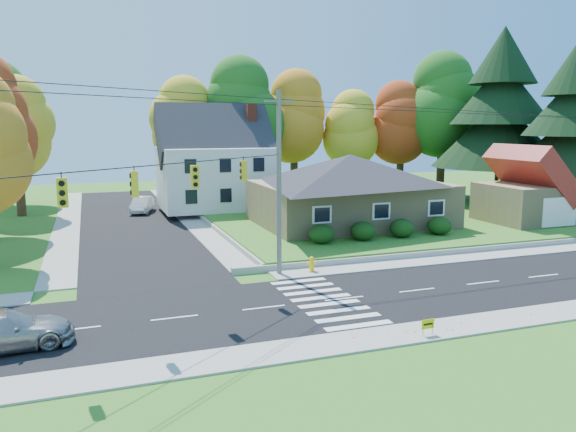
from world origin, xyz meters
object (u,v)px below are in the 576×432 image
at_px(ranch_house, 350,188).
at_px(white_car, 142,205).
at_px(fire_hydrant, 312,265).
at_px(silver_sedan, 1,331).

xyz_separation_m(ranch_house, white_car, (-14.56, 14.22, -2.51)).
bearing_deg(ranch_house, fire_hydrant, -124.84).
bearing_deg(fire_hydrant, white_car, 105.36).
xyz_separation_m(ranch_house, silver_sedan, (-22.48, -17.33, -2.51)).
height_order(ranch_house, white_car, ranch_house).
height_order(ranch_house, fire_hydrant, ranch_house).
xyz_separation_m(white_car, fire_hydrant, (6.92, -25.20, -0.32)).
height_order(ranch_house, silver_sedan, ranch_house).
height_order(silver_sedan, white_car, silver_sedan).
distance_m(silver_sedan, fire_hydrant, 16.15).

